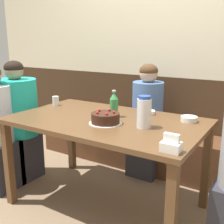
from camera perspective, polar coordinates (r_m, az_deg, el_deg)
name	(u,v)px	position (r m, az deg, el deg)	size (l,w,h in m)	color
ground_plane	(106,204)	(2.52, -1.15, -18.20)	(12.00, 12.00, 0.00)	#846B51
back_wall	(160,51)	(3.06, 9.78, 12.19)	(4.80, 0.04, 2.50)	#3D2819
bench_seat	(148,149)	(3.07, 7.38, -7.52)	(2.68, 0.38, 0.43)	#56331E
dining_table	(106,129)	(2.23, -1.24, -3.54)	(1.51, 0.91, 0.75)	brown
birthday_cake	(105,118)	(2.08, -1.34, -1.29)	(0.25, 0.25, 0.10)	white
water_pitcher	(144,112)	(1.98, 6.56, -0.06)	(0.10, 0.10, 0.23)	white
soju_bottle	(114,104)	(2.25, 0.41, 1.57)	(0.07, 0.07, 0.22)	#388E4C
napkin_holder	(171,145)	(1.60, 11.93, -6.60)	(0.11, 0.08, 0.11)	white
bowl_soup_white	(146,112)	(2.37, 7.02, -0.03)	(0.14, 0.14, 0.03)	white
bowl_rice_small	(189,119)	(2.21, 15.38, -1.38)	(0.13, 0.13, 0.04)	white
glass_water_tall	(56,101)	(2.71, -11.37, 2.24)	(0.06, 0.06, 0.09)	silver
person_grey_tee	(147,125)	(2.86, 7.11, -2.66)	(0.30, 0.34, 1.14)	#33333D
person_dark_striped	(18,121)	(2.90, -18.52, -1.78)	(0.39, 0.39, 1.17)	#33333D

